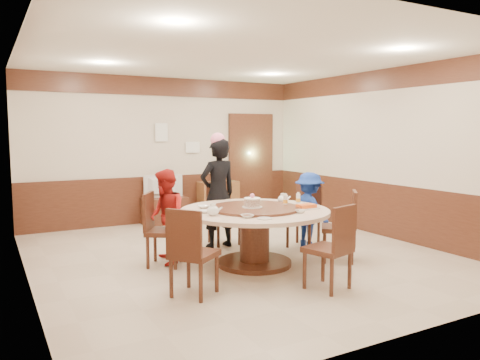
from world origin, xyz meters
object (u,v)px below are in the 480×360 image
tv_stand (165,211)px  thermos (220,172)px  television (164,186)px  person_red (165,217)px  person_standing (218,193)px  side_cabinet (218,200)px  banquet_table (255,225)px  shrimp_platter (306,207)px  birthday_cake (252,203)px  person_blue (309,211)px

tv_stand → thermos: (1.21, 0.03, 0.69)m
television → person_red: bearing=76.2°
person_standing → side_cabinet: bearing=-122.5°
banquet_table → person_red: size_ratio=1.54×
shrimp_platter → thermos: 3.63m
banquet_table → television: television is taller
banquet_table → person_standing: person_standing is taller
side_cabinet → birthday_cake: bearing=-108.7°
banquet_table → person_red: 1.19m
shrimp_platter → television: television is taller
television → side_cabinet: size_ratio=0.94×
birthday_cake → shrimp_platter: (0.65, -0.30, -0.07)m
banquet_table → thermos: (1.11, 3.28, 0.41)m
person_red → shrimp_platter: size_ratio=4.25×
banquet_table → thermos: thermos is taller
person_red → birthday_cake: person_red is taller
banquet_table → television: size_ratio=2.61×
tv_stand → television: television is taller
person_red → birthday_cake: size_ratio=4.80×
person_standing → side_cabinet: (1.07, 2.18, -0.46)m
television → thermos: (1.21, 0.03, 0.22)m
person_standing → person_red: bearing=18.7°
person_blue → shrimp_platter: person_blue is taller
person_red → person_blue: (2.17, -0.28, -0.06)m
birthday_cake → tv_stand: size_ratio=0.31×
shrimp_platter → tv_stand: bearing=101.1°
birthday_cake → thermos: size_ratio=0.70×
birthday_cake → side_cabinet: (1.11, 3.29, -0.47)m
banquet_table → person_standing: size_ratio=1.18×
television → shrimp_platter: bearing=106.6°
television → person_blue: bearing=118.7°
shrimp_platter → thermos: size_ratio=0.79×
banquet_table → thermos: size_ratio=5.18×
person_blue → thermos: (-0.05, 2.94, 0.36)m
banquet_table → person_blue: (1.16, 0.34, 0.05)m
side_cabinet → person_blue: bearing=-88.3°
person_standing → shrimp_platter: person_standing is taller
birthday_cake → thermos: thermos is taller
shrimp_platter → thermos: bearing=82.0°
side_cabinet → television: bearing=-178.5°
person_standing → birthday_cake: bearing=81.3°
person_blue → thermos: size_ratio=3.05×
person_blue → shrimp_platter: (-0.55, -0.66, 0.20)m
television → banquet_table: bearing=97.1°
person_standing → person_red: size_ratio=1.30×
birthday_cake → shrimp_platter: 0.72m
tv_stand → side_cabinet: side_cabinet is taller
person_red → birthday_cake: bearing=68.9°
tv_stand → person_standing: bearing=-87.5°
banquet_table → person_blue: bearing=16.4°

